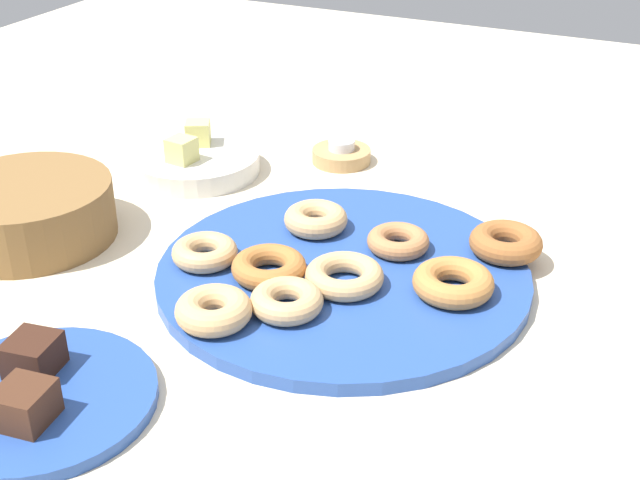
{
  "coord_description": "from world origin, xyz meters",
  "views": [
    {
      "loc": [
        -0.8,
        -0.35,
        0.53
      ],
      "look_at": [
        0.0,
        0.03,
        0.05
      ],
      "focal_mm": 48.05,
      "sensor_mm": 36.0,
      "label": 1
    }
  ],
  "objects_px": {
    "brownie_near": "(25,404)",
    "tealight": "(342,145)",
    "donut_1": "(398,241)",
    "fruit_bowl": "(196,163)",
    "basket": "(28,211)",
    "donut_6": "(344,276)",
    "donut_2": "(287,301)",
    "donut_4": "(205,252)",
    "donut_3": "(506,243)",
    "candle_holder": "(341,156)",
    "donut_5": "(454,281)",
    "donut_7": "(214,310)",
    "cake_plate": "(40,399)",
    "brownie_far": "(33,355)",
    "melon_chunk_left": "(182,150)",
    "melon_chunk_right": "(198,133)",
    "donut_8": "(269,267)",
    "donut_plate": "(343,273)",
    "donut_0": "(316,219)"
  },
  "relations": [
    {
      "from": "donut_0",
      "to": "donut_6",
      "type": "xyz_separation_m",
      "value": [
        -0.11,
        -0.09,
        -0.0
      ]
    },
    {
      "from": "donut_7",
      "to": "cake_plate",
      "type": "bearing_deg",
      "value": 152.26
    },
    {
      "from": "brownie_far",
      "to": "donut_1",
      "type": "bearing_deg",
      "value": -32.56
    },
    {
      "from": "candle_holder",
      "to": "melon_chunk_left",
      "type": "bearing_deg",
      "value": 131.26
    },
    {
      "from": "melon_chunk_left",
      "to": "melon_chunk_right",
      "type": "height_order",
      "value": "same"
    },
    {
      "from": "donut_plate",
      "to": "cake_plate",
      "type": "xyz_separation_m",
      "value": [
        -0.33,
        0.17,
        -0.0
      ]
    },
    {
      "from": "basket",
      "to": "donut_6",
      "type": "bearing_deg",
      "value": -84.88
    },
    {
      "from": "tealight",
      "to": "fruit_bowl",
      "type": "distance_m",
      "value": 0.22
    },
    {
      "from": "donut_4",
      "to": "donut_6",
      "type": "bearing_deg",
      "value": -83.28
    },
    {
      "from": "donut_7",
      "to": "donut_6",
      "type": "bearing_deg",
      "value": -37.04
    },
    {
      "from": "donut_2",
      "to": "donut_5",
      "type": "xyz_separation_m",
      "value": [
        0.11,
        -0.15,
        0.0
      ]
    },
    {
      "from": "donut_2",
      "to": "donut_4",
      "type": "distance_m",
      "value": 0.15
    },
    {
      "from": "tealight",
      "to": "melon_chunk_right",
      "type": "xyz_separation_m",
      "value": [
        -0.09,
        0.2,
        0.02
      ]
    },
    {
      "from": "donut_3",
      "to": "candle_holder",
      "type": "relative_size",
      "value": 0.98
    },
    {
      "from": "donut_4",
      "to": "tealight",
      "type": "xyz_separation_m",
      "value": [
        0.38,
        -0.01,
        -0.0
      ]
    },
    {
      "from": "donut_1",
      "to": "donut_7",
      "type": "bearing_deg",
      "value": 152.34
    },
    {
      "from": "donut_5",
      "to": "donut_7",
      "type": "bearing_deg",
      "value": 127.98
    },
    {
      "from": "donut_5",
      "to": "fruit_bowl",
      "type": "height_order",
      "value": "donut_5"
    },
    {
      "from": "basket",
      "to": "donut_5",
      "type": "bearing_deg",
      "value": -81.9
    },
    {
      "from": "donut_5",
      "to": "brownie_far",
      "type": "height_order",
      "value": "brownie_far"
    },
    {
      "from": "donut_0",
      "to": "melon_chunk_left",
      "type": "relative_size",
      "value": 2.26
    },
    {
      "from": "candle_holder",
      "to": "donut_3",
      "type": "bearing_deg",
      "value": -123.6
    },
    {
      "from": "donut_plate",
      "to": "fruit_bowl",
      "type": "height_order",
      "value": "fruit_bowl"
    },
    {
      "from": "donut_1",
      "to": "fruit_bowl",
      "type": "distance_m",
      "value": 0.39
    },
    {
      "from": "melon_chunk_left",
      "to": "melon_chunk_right",
      "type": "xyz_separation_m",
      "value": [
        0.07,
        0.01,
        0.0
      ]
    },
    {
      "from": "donut_3",
      "to": "brownie_near",
      "type": "height_order",
      "value": "brownie_near"
    },
    {
      "from": "cake_plate",
      "to": "candle_holder",
      "type": "distance_m",
      "value": 0.65
    },
    {
      "from": "melon_chunk_left",
      "to": "donut_5",
      "type": "bearing_deg",
      "value": -108.72
    },
    {
      "from": "candle_holder",
      "to": "tealight",
      "type": "xyz_separation_m",
      "value": [
        0.0,
        0.0,
        0.02
      ]
    },
    {
      "from": "donut_1",
      "to": "fruit_bowl",
      "type": "height_order",
      "value": "donut_1"
    },
    {
      "from": "donut_0",
      "to": "donut_5",
      "type": "distance_m",
      "value": 0.22
    },
    {
      "from": "donut_0",
      "to": "donut_6",
      "type": "bearing_deg",
      "value": -141.42
    },
    {
      "from": "donut_7",
      "to": "brownie_far",
      "type": "relative_size",
      "value": 1.7
    },
    {
      "from": "brownie_near",
      "to": "melon_chunk_left",
      "type": "distance_m",
      "value": 0.55
    },
    {
      "from": "fruit_bowl",
      "to": "donut_2",
      "type": "bearing_deg",
      "value": -134.45
    },
    {
      "from": "donut_7",
      "to": "brownie_far",
      "type": "distance_m",
      "value": 0.19
    },
    {
      "from": "tealight",
      "to": "melon_chunk_left",
      "type": "distance_m",
      "value": 0.24
    },
    {
      "from": "tealight",
      "to": "fruit_bowl",
      "type": "bearing_deg",
      "value": 124.75
    },
    {
      "from": "donut_1",
      "to": "tealight",
      "type": "height_order",
      "value": "donut_1"
    },
    {
      "from": "cake_plate",
      "to": "melon_chunk_right",
      "type": "relative_size",
      "value": 6.19
    },
    {
      "from": "donut_1",
      "to": "brownie_far",
      "type": "bearing_deg",
      "value": 147.44
    },
    {
      "from": "donut_5",
      "to": "fruit_bowl",
      "type": "xyz_separation_m",
      "value": [
        0.19,
        0.46,
        -0.02
      ]
    },
    {
      "from": "candle_holder",
      "to": "donut_6",
      "type": "bearing_deg",
      "value": -155.65
    },
    {
      "from": "donut_2",
      "to": "candle_holder",
      "type": "height_order",
      "value": "donut_2"
    },
    {
      "from": "donut_8",
      "to": "cake_plate",
      "type": "height_order",
      "value": "donut_8"
    },
    {
      "from": "brownie_near",
      "to": "tealight",
      "type": "distance_m",
      "value": 0.69
    },
    {
      "from": "cake_plate",
      "to": "brownie_far",
      "type": "height_order",
      "value": "brownie_far"
    },
    {
      "from": "cake_plate",
      "to": "donut_2",
      "type": "bearing_deg",
      "value": -34.03
    },
    {
      "from": "donut_1",
      "to": "donut_4",
      "type": "xyz_separation_m",
      "value": [
        -0.12,
        0.2,
        0.0
      ]
    },
    {
      "from": "donut_2",
      "to": "cake_plate",
      "type": "height_order",
      "value": "donut_2"
    }
  ]
}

